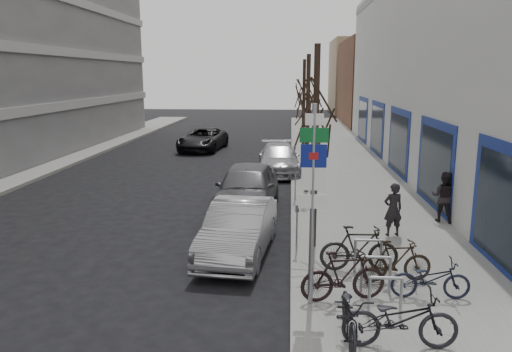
# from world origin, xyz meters

# --- Properties ---
(ground) EXTENTS (120.00, 120.00, 0.00)m
(ground) POSITION_xyz_m (0.00, 0.00, 0.00)
(ground) COLOR black
(ground) RESTS_ON ground
(sidewalk_east) EXTENTS (5.00, 70.00, 0.15)m
(sidewalk_east) POSITION_xyz_m (4.50, 10.00, 0.07)
(sidewalk_east) COLOR slate
(sidewalk_east) RESTS_ON ground
(brick_building_far) EXTENTS (12.00, 14.00, 8.00)m
(brick_building_far) POSITION_xyz_m (13.00, 40.00, 4.00)
(brick_building_far) COLOR brown
(brick_building_far) RESTS_ON ground
(tan_building_far) EXTENTS (13.00, 12.00, 9.00)m
(tan_building_far) POSITION_xyz_m (13.50, 55.00, 4.50)
(tan_building_far) COLOR #937A5B
(tan_building_far) RESTS_ON ground
(highway_sign_pole) EXTENTS (0.55, 0.10, 4.20)m
(highway_sign_pole) POSITION_xyz_m (2.40, -0.01, 2.46)
(highway_sign_pole) COLOR gray
(highway_sign_pole) RESTS_ON ground
(bike_rack) EXTENTS (0.66, 2.26, 0.83)m
(bike_rack) POSITION_xyz_m (3.80, 0.60, 0.66)
(bike_rack) COLOR gray
(bike_rack) RESTS_ON sidewalk_east
(tree_near) EXTENTS (1.80, 1.80, 5.50)m
(tree_near) POSITION_xyz_m (2.60, 3.50, 4.10)
(tree_near) COLOR black
(tree_near) RESTS_ON ground
(tree_mid) EXTENTS (1.80, 1.80, 5.50)m
(tree_mid) POSITION_xyz_m (2.60, 10.00, 4.10)
(tree_mid) COLOR black
(tree_mid) RESTS_ON ground
(tree_far) EXTENTS (1.80, 1.80, 5.50)m
(tree_far) POSITION_xyz_m (2.60, 16.50, 4.10)
(tree_far) COLOR black
(tree_far) RESTS_ON ground
(meter_front) EXTENTS (0.10, 0.08, 1.27)m
(meter_front) POSITION_xyz_m (2.15, 3.00, 0.92)
(meter_front) COLOR gray
(meter_front) RESTS_ON sidewalk_east
(meter_mid) EXTENTS (0.10, 0.08, 1.27)m
(meter_mid) POSITION_xyz_m (2.15, 8.50, 0.92)
(meter_mid) COLOR gray
(meter_mid) RESTS_ON sidewalk_east
(meter_back) EXTENTS (0.10, 0.08, 1.27)m
(meter_back) POSITION_xyz_m (2.15, 14.00, 0.92)
(meter_back) COLOR gray
(meter_back) RESTS_ON sidewalk_east
(bike_near_left) EXTENTS (0.56, 1.83, 1.12)m
(bike_near_left) POSITION_xyz_m (3.03, -1.39, 0.71)
(bike_near_left) COLOR black
(bike_near_left) RESTS_ON sidewalk_east
(bike_near_right) EXTENTS (1.88, 0.91, 1.10)m
(bike_near_right) POSITION_xyz_m (3.07, 0.17, 0.70)
(bike_near_right) COLOR black
(bike_near_right) RESTS_ON sidewalk_east
(bike_mid_curb) EXTENTS (1.63, 0.50, 0.99)m
(bike_mid_curb) POSITION_xyz_m (4.89, 0.41, 0.65)
(bike_mid_curb) COLOR black
(bike_mid_curb) RESTS_ON sidewalk_east
(bike_mid_inner) EXTENTS (1.89, 0.63, 1.14)m
(bike_mid_inner) POSITION_xyz_m (3.60, 1.80, 0.72)
(bike_mid_inner) COLOR black
(bike_mid_inner) RESTS_ON sidewalk_east
(bike_far_curb) EXTENTS (1.97, 0.62, 1.20)m
(bike_far_curb) POSITION_xyz_m (3.85, -1.58, 0.75)
(bike_far_curb) COLOR black
(bike_far_curb) RESTS_ON sidewalk_east
(bike_far_inner) EXTENTS (1.70, 0.73, 1.00)m
(bike_far_inner) POSITION_xyz_m (4.35, 1.22, 0.65)
(bike_far_inner) COLOR black
(bike_far_inner) RESTS_ON sidewalk_east
(parked_car_front) EXTENTS (1.92, 4.47, 1.43)m
(parked_car_front) POSITION_xyz_m (0.61, 3.08, 0.72)
(parked_car_front) COLOR #9D9DA2
(parked_car_front) RESTS_ON ground
(parked_car_mid) EXTENTS (2.24, 5.07, 1.69)m
(parked_car_mid) POSITION_xyz_m (0.45, 7.41, 0.85)
(parked_car_mid) COLOR #4F4F54
(parked_car_mid) RESTS_ON ground
(parked_car_back) EXTENTS (2.25, 4.94, 1.40)m
(parked_car_back) POSITION_xyz_m (1.39, 14.48, 0.70)
(parked_car_back) COLOR #9F9FA4
(parked_car_back) RESTS_ON ground
(lane_car) EXTENTS (2.87, 5.31, 1.42)m
(lane_car) POSITION_xyz_m (-3.63, 21.74, 0.71)
(lane_car) COLOR black
(lane_car) RESTS_ON ground
(pedestrian_near) EXTENTS (0.64, 0.50, 1.55)m
(pedestrian_near) POSITION_xyz_m (4.92, 4.58, 0.93)
(pedestrian_near) COLOR black
(pedestrian_near) RESTS_ON sidewalk_east
(pedestrian_far) EXTENTS (0.73, 0.66, 1.63)m
(pedestrian_far) POSITION_xyz_m (6.80, 6.11, 0.97)
(pedestrian_far) COLOR black
(pedestrian_far) RESTS_ON sidewalk_east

